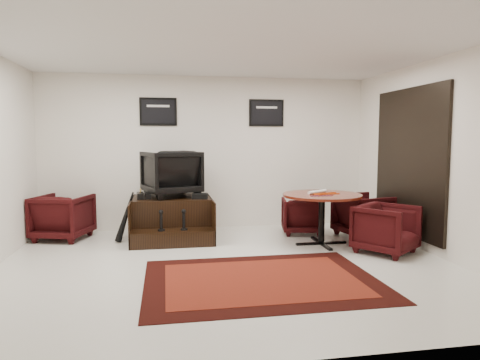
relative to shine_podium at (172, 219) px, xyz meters
name	(u,v)px	position (x,y,z in m)	size (l,w,h in m)	color
ground	(228,266)	(0.70, -1.79, -0.31)	(6.00, 6.00, 0.00)	silver
room_shell	(257,129)	(1.10, -1.67, 1.47)	(6.02, 5.02, 2.81)	white
area_rug	(262,280)	(1.00, -2.44, -0.31)	(2.72, 2.04, 0.01)	black
shine_podium	(172,219)	(0.00, 0.00, 0.00)	(1.32, 1.35, 0.68)	black
shine_chair	(171,171)	(0.00, 0.14, 0.80)	(0.85, 0.80, 0.87)	black
shoes_pair	(144,196)	(-0.45, -0.05, 0.42)	(0.25, 0.30, 0.10)	black
polish_kit	(200,196)	(0.46, -0.22, 0.41)	(0.25, 0.17, 0.09)	black
umbrella_black	(126,216)	(-0.74, -0.22, 0.11)	(0.31, 0.12, 0.84)	black
umbrella_hooked	(126,215)	(-0.76, 0.03, 0.09)	(0.30, 0.11, 0.81)	black
armchair_side	(63,215)	(-1.78, 0.18, 0.10)	(0.80, 0.75, 0.82)	black
meeting_table	(322,200)	(2.31, -0.91, 0.40)	(1.23, 1.23, 0.80)	#4F130B
table_chair_back	(302,214)	(2.26, -0.09, 0.03)	(0.67, 0.63, 0.69)	black
table_chair_window	(363,213)	(3.21, -0.51, 0.09)	(0.79, 0.74, 0.81)	black
table_chair_corner	(386,226)	(3.06, -1.56, 0.08)	(0.76, 0.71, 0.78)	black
paper_roll	(317,192)	(2.26, -0.83, 0.52)	(0.05, 0.05, 0.42)	white
table_clutter	(325,194)	(2.35, -0.96, 0.50)	(0.56, 0.38, 0.01)	#D4450B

